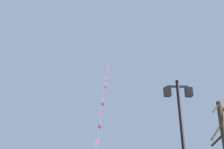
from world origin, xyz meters
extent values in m
cylinder|color=black|center=(3.04, 9.64, 2.50)|extent=(0.14, 0.14, 5.00)
sphere|color=black|center=(3.04, 9.64, 5.08)|extent=(0.16, 0.16, 0.16)
cube|color=black|center=(3.04, 9.64, 4.85)|extent=(0.94, 0.08, 0.08)
cube|color=black|center=(2.57, 9.64, 4.60)|extent=(0.28, 0.28, 0.40)
cube|color=beige|center=(2.57, 9.64, 4.60)|extent=(0.19, 0.19, 0.30)
cube|color=black|center=(3.51, 9.64, 4.60)|extent=(0.28, 0.28, 0.40)
cube|color=beige|center=(3.51, 9.64, 4.60)|extent=(0.19, 0.19, 0.30)
cylinder|color=silver|center=(-0.52, 21.85, 4.24)|extent=(0.17, 1.60, 1.48)
cylinder|color=silver|center=(-0.37, 23.43, 5.70)|extent=(0.17, 1.60, 1.48)
cylinder|color=silver|center=(-0.23, 25.02, 7.16)|extent=(0.17, 1.60, 1.48)
cylinder|color=silver|center=(-0.08, 26.61, 8.63)|extent=(0.17, 1.60, 1.48)
cylinder|color=silver|center=(0.07, 28.19, 10.09)|extent=(0.17, 1.60, 1.48)
cylinder|color=silver|center=(0.22, 29.78, 11.55)|extent=(0.17, 1.60, 1.48)
cylinder|color=silver|center=(0.36, 31.36, 13.01)|extent=(0.17, 1.60, 1.48)
cylinder|color=silver|center=(0.51, 32.95, 14.47)|extent=(0.17, 1.60, 1.48)
cube|color=pink|center=(-0.60, 21.05, 3.51)|extent=(0.44, 0.03, 0.44)
cylinder|color=pink|center=(-0.60, 21.05, 3.19)|extent=(0.02, 0.05, 0.28)
cube|color=red|center=(-0.45, 22.64, 4.97)|extent=(0.43, 0.11, 0.44)
cylinder|color=red|center=(-0.45, 22.64, 4.68)|extent=(0.02, 0.03, 0.22)
cube|color=pink|center=(-0.30, 24.23, 6.43)|extent=(0.43, 0.09, 0.44)
cylinder|color=pink|center=(-0.30, 24.23, 6.12)|extent=(0.02, 0.04, 0.27)
cube|color=red|center=(-0.15, 25.81, 7.90)|extent=(0.42, 0.15, 0.44)
cylinder|color=red|center=(-0.15, 25.81, 7.54)|extent=(0.02, 0.03, 0.35)
cube|color=pink|center=(-0.01, 27.40, 9.36)|extent=(0.43, 0.10, 0.44)
cylinder|color=pink|center=(-0.01, 27.40, 9.01)|extent=(0.02, 0.03, 0.33)
cube|color=red|center=(0.14, 28.98, 10.82)|extent=(0.43, 0.11, 0.44)
cylinder|color=red|center=(0.14, 28.98, 10.49)|extent=(0.03, 0.06, 0.30)
cube|color=pink|center=(0.29, 30.57, 12.28)|extent=(0.43, 0.10, 0.44)
cylinder|color=pink|center=(0.29, 30.57, 11.95)|extent=(0.02, 0.03, 0.30)
cube|color=red|center=(0.44, 32.16, 13.74)|extent=(0.44, 0.05, 0.44)
cylinder|color=red|center=(0.44, 32.16, 13.44)|extent=(0.02, 0.04, 0.23)
cube|color=pink|center=(0.58, 33.74, 15.20)|extent=(0.44, 0.06, 0.44)
cylinder|color=pink|center=(0.58, 33.74, 14.90)|extent=(0.02, 0.05, 0.26)
cylinder|color=#423323|center=(5.21, 11.20, 2.73)|extent=(0.40, 0.84, 0.55)
cylinder|color=#423323|center=(5.05, 10.54, 4.12)|extent=(0.67, 0.63, 0.58)
cylinder|color=#423323|center=(4.97, 10.62, 3.05)|extent=(0.85, 0.49, 0.82)
camera|label=1|loc=(-0.25, -0.41, 1.63)|focal=39.23mm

